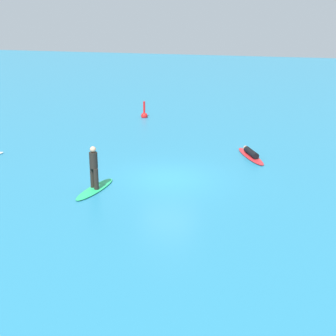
# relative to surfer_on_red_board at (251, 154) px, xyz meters

# --- Properties ---
(ground_plane) EXTENTS (120.00, 120.00, 0.00)m
(ground_plane) POSITION_rel_surfer_on_red_board_xyz_m (-3.32, -4.41, -0.15)
(ground_plane) COLOR teal
(ground_plane) RESTS_ON ground
(surfer_on_red_board) EXTENTS (2.02, 3.18, 0.42)m
(surfer_on_red_board) POSITION_rel_surfer_on_red_board_xyz_m (0.00, 0.00, 0.00)
(surfer_on_red_board) COLOR red
(surfer_on_red_board) RESTS_ON ground_plane
(surfer_on_green_board) EXTENTS (1.00, 2.97, 1.96)m
(surfer_on_green_board) POSITION_rel_surfer_on_red_board_xyz_m (-5.97, -6.70, 0.41)
(surfer_on_green_board) COLOR #23B266
(surfer_on_green_board) RESTS_ON ground_plane
(marker_buoy) EXTENTS (0.48, 0.48, 1.28)m
(marker_buoy) POSITION_rel_surfer_on_red_board_xyz_m (-8.37, 7.75, 0.06)
(marker_buoy) COLOR red
(marker_buoy) RESTS_ON ground_plane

